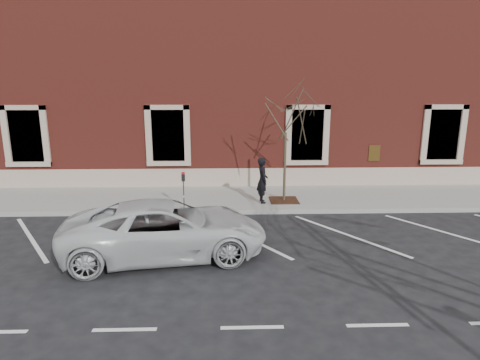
{
  "coord_description": "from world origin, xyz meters",
  "views": [
    {
      "loc": [
        -0.44,
        -13.74,
        4.45
      ],
      "look_at": [
        0.0,
        0.6,
        1.1
      ],
      "focal_mm": 30.0,
      "sensor_mm": 36.0,
      "label": 1
    }
  ],
  "objects_px": {
    "white_truck": "(166,229)",
    "man": "(262,180)",
    "sapling": "(286,113)",
    "parking_meter": "(183,183)"
  },
  "relations": [
    {
      "from": "sapling",
      "to": "parking_meter",
      "type": "bearing_deg",
      "value": -166.29
    },
    {
      "from": "parking_meter",
      "to": "sapling",
      "type": "height_order",
      "value": "sapling"
    },
    {
      "from": "man",
      "to": "sapling",
      "type": "xyz_separation_m",
      "value": [
        0.86,
        0.21,
        2.49
      ]
    },
    {
      "from": "parking_meter",
      "to": "sapling",
      "type": "bearing_deg",
      "value": -0.54
    },
    {
      "from": "man",
      "to": "white_truck",
      "type": "distance_m",
      "value": 5.38
    },
    {
      "from": "sapling",
      "to": "white_truck",
      "type": "bearing_deg",
      "value": -129.16
    },
    {
      "from": "white_truck",
      "to": "man",
      "type": "bearing_deg",
      "value": -42.28
    },
    {
      "from": "parking_meter",
      "to": "sapling",
      "type": "relative_size",
      "value": 0.28
    },
    {
      "from": "parking_meter",
      "to": "white_truck",
      "type": "height_order",
      "value": "parking_meter"
    },
    {
      "from": "man",
      "to": "parking_meter",
      "type": "distance_m",
      "value": 2.98
    }
  ]
}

